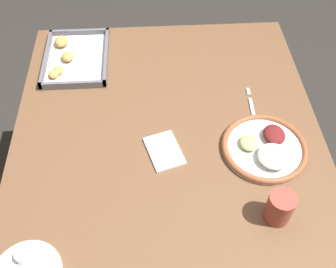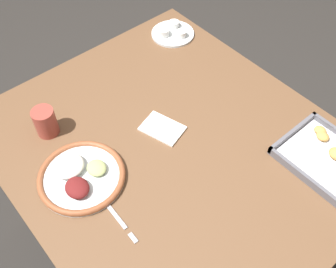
% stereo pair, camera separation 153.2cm
% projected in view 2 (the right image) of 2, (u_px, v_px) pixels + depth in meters
% --- Properties ---
extents(ground_plane, '(8.00, 8.00, 0.00)m').
position_uv_depth(ground_plane, '(171.00, 239.00, 1.92)').
color(ground_plane, '#282623').
extents(dining_table, '(1.19, 1.03, 0.77)m').
position_uv_depth(dining_table, '(173.00, 161.00, 1.40)').
color(dining_table, brown).
rests_on(dining_table, ground_plane).
extents(dinner_plate, '(0.28, 0.28, 0.05)m').
position_uv_depth(dinner_plate, '(80.00, 176.00, 1.22)').
color(dinner_plate, silver).
rests_on(dinner_plate, dining_table).
extents(fork, '(0.20, 0.02, 0.00)m').
position_uv_depth(fork, '(115.00, 215.00, 1.15)').
color(fork, '#B2B2B7').
rests_on(fork, dining_table).
extents(saucer_plate, '(0.18, 0.18, 0.04)m').
position_uv_depth(saucer_plate, '(172.00, 32.00, 1.68)').
color(saucer_plate, silver).
rests_on(saucer_plate, dining_table).
extents(baking_tray, '(0.32, 0.24, 0.04)m').
position_uv_depth(baking_tray, '(334.00, 160.00, 1.26)').
color(baking_tray, '#595960').
rests_on(baking_tray, dining_table).
extents(drinking_cup, '(0.07, 0.07, 0.10)m').
position_uv_depth(drinking_cup, '(45.00, 122.00, 1.31)').
color(drinking_cup, '#993D33').
rests_on(drinking_cup, dining_table).
extents(napkin, '(0.16, 0.14, 0.01)m').
position_uv_depth(napkin, '(162.00, 128.00, 1.36)').
color(napkin, white).
rests_on(napkin, dining_table).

